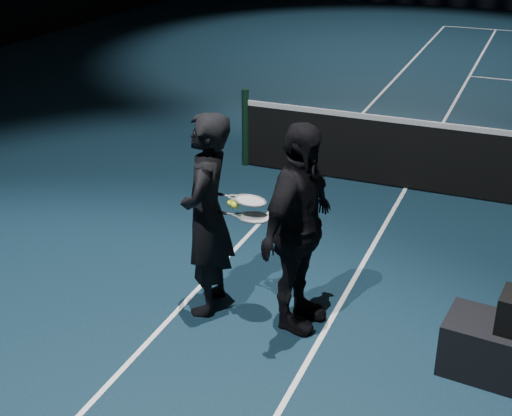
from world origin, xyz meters
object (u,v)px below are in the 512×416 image
(racket_lower, at_px, (254,217))
(tennis_balls, at_px, (233,202))
(player_a, at_px, (207,215))
(player_b, at_px, (298,229))
(racket_upper, at_px, (250,201))

(racket_lower, distance_m, tennis_balls, 0.23)
(player_a, distance_m, racket_lower, 0.45)
(player_a, bearing_deg, racket_lower, 83.52)
(player_a, relative_size, racket_lower, 2.80)
(player_a, bearing_deg, player_b, 83.52)
(racket_upper, bearing_deg, racket_lower, -42.66)
(player_a, xyz_separation_m, racket_upper, (0.40, 0.06, 0.18))
(racket_upper, bearing_deg, tennis_balls, -170.43)
(player_b, height_order, racket_lower, player_b)
(player_a, height_order, tennis_balls, player_a)
(player_a, xyz_separation_m, racket_lower, (0.45, 0.03, 0.05))
(tennis_balls, bearing_deg, racket_lower, 1.98)
(racket_lower, relative_size, tennis_balls, 5.67)
(player_b, xyz_separation_m, racket_upper, (-0.45, 0.01, 0.18))
(player_b, height_order, racket_upper, player_b)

